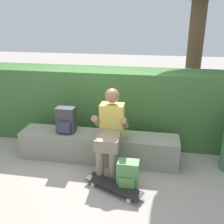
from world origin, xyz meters
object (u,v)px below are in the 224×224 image
at_px(person_skater, 110,129).
at_px(backpack_on_bench, 66,120).
at_px(backpack_on_ground, 128,176).
at_px(bench_main, 98,147).
at_px(skateboard_near_person, 113,186).

height_order(person_skater, backpack_on_bench, person_skater).
distance_m(backpack_on_bench, backpack_on_ground, 1.31).
xyz_separation_m(bench_main, backpack_on_ground, (0.54, -0.66, -0.03)).
xyz_separation_m(person_skater, skateboard_near_person, (0.14, -0.53, -0.57)).
distance_m(bench_main, backpack_on_bench, 0.65).
bearing_deg(skateboard_near_person, person_skater, 104.51).
distance_m(person_skater, backpack_on_bench, 0.76).
distance_m(person_skater, skateboard_near_person, 0.79).
bearing_deg(backpack_on_ground, person_skater, 124.75).
xyz_separation_m(bench_main, person_skater, (0.23, -0.21, 0.42)).
bearing_deg(backpack_on_bench, bench_main, 1.07).
bearing_deg(skateboard_near_person, backpack_on_ground, 26.10).
xyz_separation_m(bench_main, backpack_on_bench, (-0.50, -0.01, 0.41)).
relative_size(skateboard_near_person, backpack_on_ground, 2.03).
distance_m(bench_main, person_skater, 0.52).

